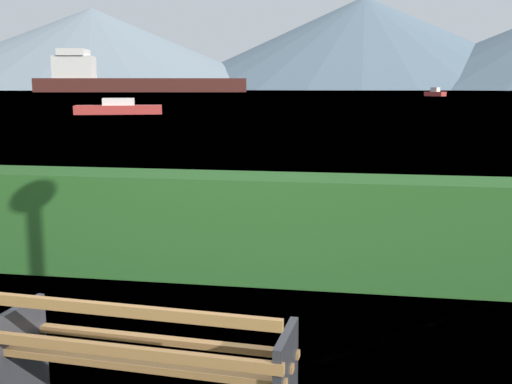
{
  "coord_description": "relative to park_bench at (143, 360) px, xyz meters",
  "views": [
    {
      "loc": [
        1.27,
        -3.39,
        2.06
      ],
      "look_at": [
        0.0,
        3.93,
        0.79
      ],
      "focal_mm": 43.1,
      "sensor_mm": 36.0,
      "label": 1
    }
  ],
  "objects": [
    {
      "name": "water_surface",
      "position": [
        0.0,
        308.56,
        -0.43
      ],
      "size": [
        620.0,
        620.0,
        0.0
      ],
      "primitive_type": "plane",
      "color": "slate",
      "rests_on": "ground_plane"
    },
    {
      "name": "park_bench",
      "position": [
        0.0,
        0.0,
        0.0
      ],
      "size": [
        1.87,
        0.71,
        0.87
      ],
      "color": "#A0703F",
      "rests_on": "ground_plane"
    },
    {
      "name": "hedge_row",
      "position": [
        0.0,
        3.09,
        0.13
      ],
      "size": [
        12.7,
        0.76,
        1.12
      ],
      "primitive_type": "cube",
      "color": "#285B23",
      "rests_on": "ground_plane"
    },
    {
      "name": "cargo_ship_large",
      "position": [
        -98.89,
        249.06,
        4.58
      ],
      "size": [
        89.68,
        31.82,
        17.91
      ],
      "color": "#471E19",
      "rests_on": "water_surface"
    },
    {
      "name": "fishing_boat_near",
      "position": [
        -17.45,
        42.22,
        0.02
      ],
      "size": [
        7.01,
        4.39,
        1.24
      ],
      "color": "#B2332D",
      "rests_on": "water_surface"
    },
    {
      "name": "sailboat_mid",
      "position": [
        17.7,
        146.59,
        0.29
      ],
      "size": [
        4.71,
        5.41,
        2.03
      ],
      "color": "#B2332D",
      "rests_on": "water_surface"
    },
    {
      "name": "distant_hills",
      "position": [
        13.85,
        573.74,
        40.01
      ],
      "size": [
        813.87,
        443.37,
        86.88
      ],
      "color": "gray",
      "rests_on": "ground_plane"
    }
  ]
}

